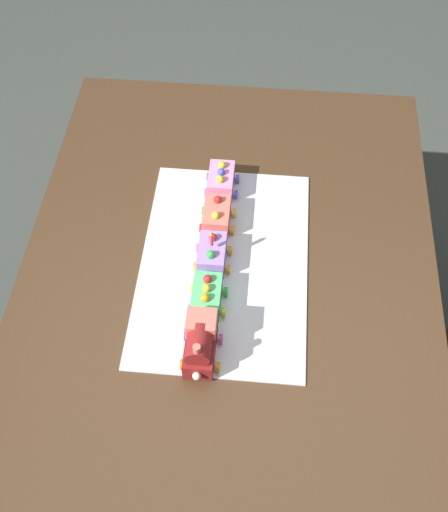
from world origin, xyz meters
TOP-DOWN VIEW (x-y plane):
  - ground_plane at (0.00, 0.00)m, footprint 8.00×8.00m
  - dining_table at (0.00, 0.00)m, footprint 1.40×1.00m
  - cake_board at (0.04, 0.01)m, footprint 0.60×0.40m
  - cake_locomotive at (-0.20, 0.04)m, footprint 0.14×0.08m
  - cake_car_tanker_mint_green at (-0.07, 0.04)m, footprint 0.10×0.08m
  - cake_car_flatbed_lavender at (0.05, 0.04)m, footprint 0.10×0.08m
  - cake_car_gondola_coral at (0.16, 0.04)m, footprint 0.10×0.08m
  - cake_car_caboose_bubblegum at (0.28, 0.04)m, footprint 0.10×0.08m
  - birthday_candle at (0.04, 0.04)m, footprint 0.01×0.01m

SIDE VIEW (x-z plane):
  - ground_plane at x=0.00m, z-range 0.00..0.00m
  - dining_table at x=0.00m, z-range 0.26..1.00m
  - cake_board at x=0.04m, z-range 0.74..0.74m
  - cake_car_flatbed_lavender at x=0.05m, z-range 0.74..0.81m
  - cake_car_gondola_coral at x=0.16m, z-range 0.74..0.81m
  - cake_car_tanker_mint_green at x=-0.07m, z-range 0.74..0.81m
  - cake_car_caboose_bubblegum at x=0.28m, z-range 0.74..0.81m
  - cake_locomotive at x=-0.20m, z-range 0.73..0.85m
  - birthday_candle at x=0.04m, z-range 0.81..0.86m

